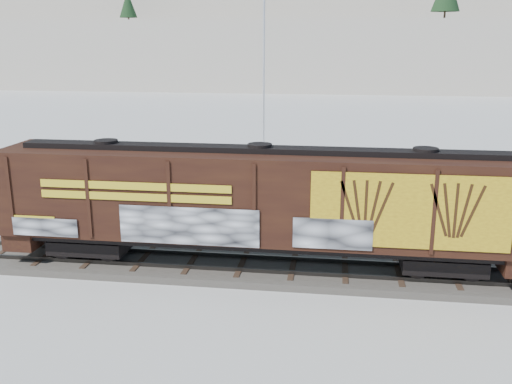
# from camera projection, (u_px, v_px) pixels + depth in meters

# --- Properties ---
(ground) EXTENTS (500.00, 500.00, 0.00)m
(ground) POSITION_uv_depth(u_px,v_px,m) (242.00, 271.00, 22.31)
(ground) COLOR white
(ground) RESTS_ON ground
(rail_track) EXTENTS (50.00, 3.40, 0.43)m
(rail_track) POSITION_uv_depth(u_px,v_px,m) (242.00, 267.00, 22.28)
(rail_track) COLOR #59544C
(rail_track) RESTS_ON ground
(parking_strip) EXTENTS (40.00, 8.00, 0.03)m
(parking_strip) POSITION_uv_depth(u_px,v_px,m) (265.00, 214.00, 29.48)
(parking_strip) COLOR white
(parking_strip) RESTS_ON ground
(hillside) EXTENTS (360.00, 110.00, 93.00)m
(hillside) POSITION_uv_depth(u_px,v_px,m) (327.00, 18.00, 152.30)
(hillside) COLOR white
(hillside) RESTS_ON ground
(hopper_railcar) EXTENTS (19.75, 3.06, 4.53)m
(hopper_railcar) POSITION_uv_depth(u_px,v_px,m) (260.00, 199.00, 21.44)
(hopper_railcar) COLOR black
(hopper_railcar) RESTS_ON rail_track
(flagpole) EXTENTS (2.30, 0.90, 12.31)m
(flagpole) POSITION_uv_depth(u_px,v_px,m) (265.00, 110.00, 34.77)
(flagpole) COLOR silver
(flagpole) RESTS_ON ground
(car_silver) EXTENTS (5.39, 3.55, 1.70)m
(car_silver) POSITION_uv_depth(u_px,v_px,m) (142.00, 198.00, 29.37)
(car_silver) COLOR silver
(car_silver) RESTS_ON parking_strip
(car_white) EXTENTS (5.07, 2.14, 1.63)m
(car_white) POSITION_uv_depth(u_px,v_px,m) (335.00, 204.00, 28.41)
(car_white) COLOR silver
(car_white) RESTS_ON parking_strip
(car_dark) EXTENTS (5.61, 3.54, 1.52)m
(car_dark) POSITION_uv_depth(u_px,v_px,m) (324.00, 212.00, 27.21)
(car_dark) COLOR #202328
(car_dark) RESTS_ON parking_strip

